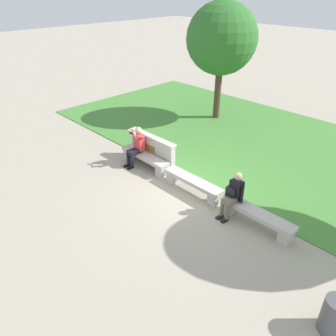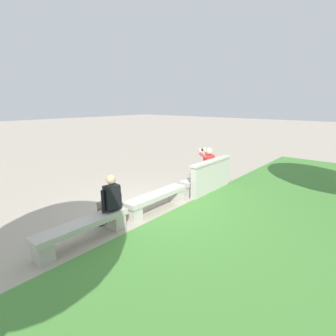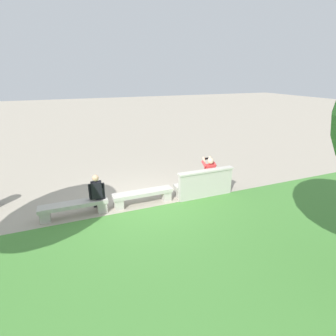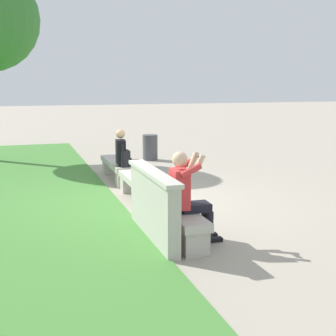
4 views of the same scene
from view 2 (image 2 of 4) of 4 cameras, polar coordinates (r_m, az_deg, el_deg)
ground_plane at (r=6.94m, az=-2.46°, el=-9.01°), size 80.00×80.00×0.00m
bench_main at (r=8.46m, az=7.39°, el=-2.65°), size 1.99×0.40×0.45m
bench_near at (r=6.83m, az=-2.48°, el=-6.68°), size 1.99×0.40×0.45m
bench_mid at (r=5.56m, az=-17.94°, el=-12.43°), size 1.99×0.40×0.45m
backrest_wall_with_plaque at (r=8.23m, az=9.42°, el=-1.64°), size 2.04×0.24×1.01m
person_photographer at (r=8.65m, az=8.20°, el=0.68°), size 0.48×0.73×1.32m
person_distant at (r=5.83m, az=-12.65°, el=-6.84°), size 0.48×0.70×1.26m
backpack at (r=5.87m, az=-11.76°, el=-7.12°), size 0.28×0.24×0.43m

